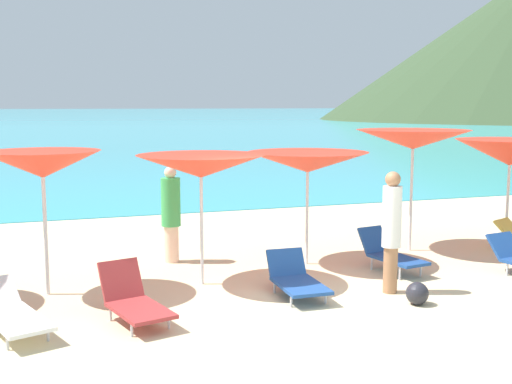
{
  "coord_description": "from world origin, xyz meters",
  "views": [
    {
      "loc": [
        -3.55,
        -7.83,
        2.86
      ],
      "look_at": [
        0.44,
        3.7,
        1.2
      ],
      "focal_mm": 45.24,
      "sensor_mm": 36.0,
      "label": 1
    }
  ],
  "objects_px": {
    "lounge_chair_6": "(11,312)",
    "beach_ball": "(417,293)",
    "umbrella_3": "(308,162)",
    "lounge_chair_2": "(390,253)",
    "umbrella_5": "(510,153)",
    "umbrella_1": "(42,165)",
    "lounge_chair_5": "(296,279)",
    "beachgoer_1": "(171,212)",
    "umbrella_4": "(413,140)",
    "umbrella_2": "(201,166)",
    "beachgoer_3": "(392,227)",
    "lounge_chair_3": "(134,300)"
  },
  "relations": [
    {
      "from": "lounge_chair_6",
      "to": "beach_ball",
      "type": "relative_size",
      "value": 5.42
    },
    {
      "from": "umbrella_3",
      "to": "lounge_chair_2",
      "type": "relative_size",
      "value": 1.66
    },
    {
      "from": "lounge_chair_2",
      "to": "umbrella_5",
      "type": "bearing_deg",
      "value": 10.37
    },
    {
      "from": "umbrella_1",
      "to": "lounge_chair_6",
      "type": "distance_m",
      "value": 2.36
    },
    {
      "from": "umbrella_3",
      "to": "lounge_chair_5",
      "type": "distance_m",
      "value": 2.54
    },
    {
      "from": "lounge_chair_6",
      "to": "beachgoer_1",
      "type": "distance_m",
      "value": 4.02
    },
    {
      "from": "umbrella_4",
      "to": "lounge_chair_2",
      "type": "height_order",
      "value": "umbrella_4"
    },
    {
      "from": "umbrella_2",
      "to": "beachgoer_1",
      "type": "relative_size",
      "value": 1.26
    },
    {
      "from": "umbrella_2",
      "to": "umbrella_4",
      "type": "relative_size",
      "value": 0.93
    },
    {
      "from": "umbrella_4",
      "to": "lounge_chair_5",
      "type": "height_order",
      "value": "umbrella_4"
    },
    {
      "from": "beachgoer_3",
      "to": "beach_ball",
      "type": "distance_m",
      "value": 1.07
    },
    {
      "from": "lounge_chair_6",
      "to": "beachgoer_3",
      "type": "relative_size",
      "value": 0.96
    },
    {
      "from": "lounge_chair_5",
      "to": "lounge_chair_6",
      "type": "distance_m",
      "value": 4.02
    },
    {
      "from": "beachgoer_3",
      "to": "beach_ball",
      "type": "xyz_separation_m",
      "value": [
        0.06,
        -0.65,
        -0.85
      ]
    },
    {
      "from": "umbrella_1",
      "to": "beachgoer_3",
      "type": "height_order",
      "value": "umbrella_1"
    },
    {
      "from": "umbrella_2",
      "to": "lounge_chair_5",
      "type": "height_order",
      "value": "umbrella_2"
    },
    {
      "from": "umbrella_4",
      "to": "beachgoer_3",
      "type": "bearing_deg",
      "value": -127.92
    },
    {
      "from": "umbrella_3",
      "to": "lounge_chair_2",
      "type": "distance_m",
      "value": 2.13
    },
    {
      "from": "beachgoer_1",
      "to": "lounge_chair_3",
      "type": "bearing_deg",
      "value": 92.22
    },
    {
      "from": "umbrella_4",
      "to": "lounge_chair_5",
      "type": "bearing_deg",
      "value": -147.59
    },
    {
      "from": "umbrella_5",
      "to": "lounge_chair_5",
      "type": "distance_m",
      "value": 6.23
    },
    {
      "from": "umbrella_5",
      "to": "umbrella_1",
      "type": "bearing_deg",
      "value": -174.93
    },
    {
      "from": "beachgoer_1",
      "to": "umbrella_4",
      "type": "bearing_deg",
      "value": -164.8
    },
    {
      "from": "lounge_chair_2",
      "to": "beachgoer_3",
      "type": "relative_size",
      "value": 0.75
    },
    {
      "from": "lounge_chair_2",
      "to": "umbrella_3",
      "type": "bearing_deg",
      "value": 131.11
    },
    {
      "from": "umbrella_2",
      "to": "lounge_chair_5",
      "type": "relative_size",
      "value": 1.71
    },
    {
      "from": "umbrella_4",
      "to": "lounge_chair_5",
      "type": "distance_m",
      "value": 4.35
    },
    {
      "from": "umbrella_4",
      "to": "beachgoer_1",
      "type": "bearing_deg",
      "value": 172.55
    },
    {
      "from": "lounge_chair_2",
      "to": "lounge_chair_6",
      "type": "distance_m",
      "value": 6.19
    },
    {
      "from": "umbrella_1",
      "to": "umbrella_3",
      "type": "relative_size",
      "value": 0.94
    },
    {
      "from": "beachgoer_1",
      "to": "beachgoer_3",
      "type": "xyz_separation_m",
      "value": [
        2.76,
        -3.01,
        0.09
      ]
    },
    {
      "from": "umbrella_5",
      "to": "beachgoer_3",
      "type": "distance_m",
      "value": 4.94
    },
    {
      "from": "umbrella_1",
      "to": "lounge_chair_3",
      "type": "bearing_deg",
      "value": -57.81
    },
    {
      "from": "umbrella_5",
      "to": "beachgoer_1",
      "type": "xyz_separation_m",
      "value": [
        -6.98,
        0.58,
        -0.95
      ]
    },
    {
      "from": "lounge_chair_2",
      "to": "beach_ball",
      "type": "height_order",
      "value": "lounge_chair_2"
    },
    {
      "from": "umbrella_2",
      "to": "lounge_chair_3",
      "type": "bearing_deg",
      "value": -132.0
    },
    {
      "from": "umbrella_1",
      "to": "umbrella_3",
      "type": "xyz_separation_m",
      "value": [
        4.47,
        0.45,
        -0.13
      ]
    },
    {
      "from": "beach_ball",
      "to": "umbrella_4",
      "type": "bearing_deg",
      "value": 59.31
    },
    {
      "from": "umbrella_3",
      "to": "lounge_chair_3",
      "type": "distance_m",
      "value": 4.31
    },
    {
      "from": "umbrella_5",
      "to": "lounge_chair_2",
      "type": "relative_size",
      "value": 1.64
    },
    {
      "from": "beachgoer_3",
      "to": "lounge_chair_3",
      "type": "bearing_deg",
      "value": 125.33
    },
    {
      "from": "lounge_chair_2",
      "to": "umbrella_1",
      "type": "bearing_deg",
      "value": 165.21
    },
    {
      "from": "beach_ball",
      "to": "beachgoer_1",
      "type": "bearing_deg",
      "value": 127.58
    },
    {
      "from": "umbrella_2",
      "to": "beachgoer_3",
      "type": "relative_size",
      "value": 1.18
    },
    {
      "from": "lounge_chair_2",
      "to": "lounge_chair_6",
      "type": "height_order",
      "value": "lounge_chair_2"
    },
    {
      "from": "lounge_chair_5",
      "to": "beachgoer_3",
      "type": "bearing_deg",
      "value": -10.72
    },
    {
      "from": "umbrella_4",
      "to": "lounge_chair_5",
      "type": "relative_size",
      "value": 1.84
    },
    {
      "from": "lounge_chair_3",
      "to": "lounge_chair_5",
      "type": "distance_m",
      "value": 2.51
    },
    {
      "from": "umbrella_5",
      "to": "beachgoer_3",
      "type": "relative_size",
      "value": 1.23
    },
    {
      "from": "umbrella_3",
      "to": "lounge_chair_5",
      "type": "height_order",
      "value": "umbrella_3"
    }
  ]
}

